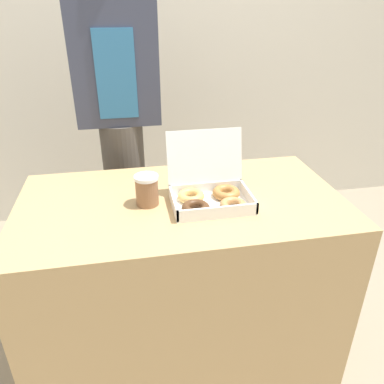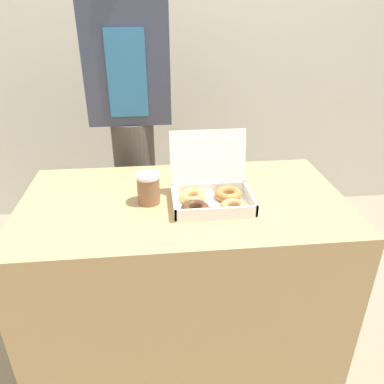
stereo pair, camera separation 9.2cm
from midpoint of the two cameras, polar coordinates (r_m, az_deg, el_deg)
ground_plane at (r=1.83m, az=-2.82°, el=-22.21°), size 14.00×14.00×0.00m
wall_back at (r=2.51m, az=-8.33°, el=24.88°), size 10.00×0.05×2.60m
table at (r=1.57m, az=-3.13°, el=-13.28°), size 1.17×0.64×0.75m
donut_box at (r=1.31m, az=0.78°, el=-0.26°), size 0.28×0.25×0.24m
coffee_cup at (r=1.31m, az=-8.89°, el=0.27°), size 0.08×0.08×0.11m
person_customer at (r=1.79m, az=-12.57°, el=12.59°), size 0.37×0.23×1.69m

